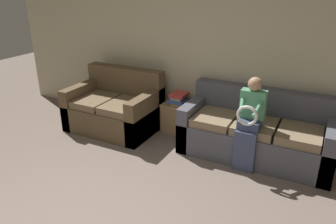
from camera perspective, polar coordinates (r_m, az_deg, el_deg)
wall_back at (r=4.93m, az=6.07°, el=10.91°), size 7.06×0.06×2.55m
couch_main at (r=4.54m, az=15.15°, el=-3.58°), size 1.95×0.85×0.86m
couch_side at (r=5.24m, az=-9.15°, el=0.55°), size 1.34×0.93×0.92m
child_left_seated at (r=4.10m, az=14.06°, el=-1.38°), size 0.31×0.37×1.15m
side_shelf at (r=5.10m, az=1.91°, el=-0.82°), size 0.47×0.41×0.45m
book_stack at (r=4.99m, az=1.90°, el=2.40°), size 0.24×0.30×0.17m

